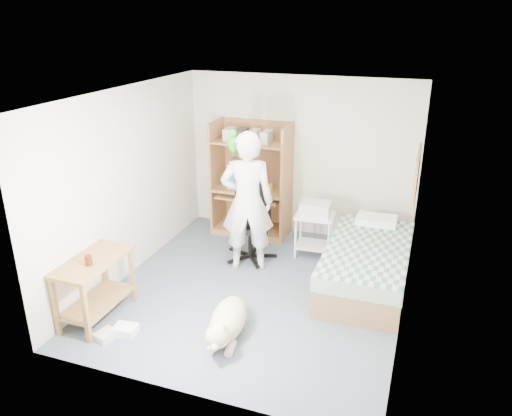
{
  "coord_description": "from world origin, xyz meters",
  "views": [
    {
      "loc": [
        1.88,
        -5.3,
        3.34
      ],
      "look_at": [
        -0.09,
        0.21,
        1.05
      ],
      "focal_mm": 35.0,
      "sensor_mm": 36.0,
      "label": 1
    }
  ],
  "objects_px": {
    "side_desk": "(95,280)",
    "office_chair": "(250,230)",
    "bed": "(367,265)",
    "dog": "(227,321)",
    "printer_cart": "(314,228)",
    "computer_hutch": "(252,184)",
    "person": "(247,202)"
  },
  "relations": [
    {
      "from": "side_desk",
      "to": "dog",
      "type": "height_order",
      "value": "side_desk"
    },
    {
      "from": "computer_hutch",
      "to": "side_desk",
      "type": "xyz_separation_m",
      "value": [
        -0.85,
        -2.94,
        -0.33
      ]
    },
    {
      "from": "dog",
      "to": "printer_cart",
      "type": "distance_m",
      "value": 2.32
    },
    {
      "from": "bed",
      "to": "office_chair",
      "type": "relative_size",
      "value": 1.72
    },
    {
      "from": "side_desk",
      "to": "office_chair",
      "type": "relative_size",
      "value": 0.85
    },
    {
      "from": "side_desk",
      "to": "dog",
      "type": "relative_size",
      "value": 0.86
    },
    {
      "from": "person",
      "to": "bed",
      "type": "bearing_deg",
      "value": 163.86
    },
    {
      "from": "dog",
      "to": "printer_cart",
      "type": "relative_size",
      "value": 1.79
    },
    {
      "from": "bed",
      "to": "side_desk",
      "type": "distance_m",
      "value": 3.39
    },
    {
      "from": "bed",
      "to": "side_desk",
      "type": "xyz_separation_m",
      "value": [
        -2.85,
        -1.82,
        0.21
      ]
    },
    {
      "from": "dog",
      "to": "computer_hutch",
      "type": "bearing_deg",
      "value": 95.86
    },
    {
      "from": "printer_cart",
      "to": "computer_hutch",
      "type": "bearing_deg",
      "value": 152.6
    },
    {
      "from": "person",
      "to": "printer_cart",
      "type": "xyz_separation_m",
      "value": [
        0.79,
        0.67,
        -0.54
      ]
    },
    {
      "from": "computer_hutch",
      "to": "dog",
      "type": "height_order",
      "value": "computer_hutch"
    },
    {
      "from": "bed",
      "to": "side_desk",
      "type": "height_order",
      "value": "side_desk"
    },
    {
      "from": "side_desk",
      "to": "person",
      "type": "relative_size",
      "value": 0.51
    },
    {
      "from": "bed",
      "to": "printer_cart",
      "type": "distance_m",
      "value": 1.06
    },
    {
      "from": "side_desk",
      "to": "printer_cart",
      "type": "relative_size",
      "value": 1.54
    },
    {
      "from": "side_desk",
      "to": "office_chair",
      "type": "distance_m",
      "value": 2.36
    },
    {
      "from": "bed",
      "to": "printer_cart",
      "type": "xyz_separation_m",
      "value": [
        -0.85,
        0.61,
        0.14
      ]
    },
    {
      "from": "computer_hutch",
      "to": "office_chair",
      "type": "relative_size",
      "value": 1.54
    },
    {
      "from": "computer_hutch",
      "to": "dog",
      "type": "bearing_deg",
      "value": -75.49
    },
    {
      "from": "bed",
      "to": "dog",
      "type": "relative_size",
      "value": 1.73
    },
    {
      "from": "bed",
      "to": "person",
      "type": "distance_m",
      "value": 1.78
    },
    {
      "from": "computer_hutch",
      "to": "bed",
      "type": "relative_size",
      "value": 0.89
    },
    {
      "from": "office_chair",
      "to": "person",
      "type": "height_order",
      "value": "person"
    },
    {
      "from": "bed",
      "to": "person",
      "type": "bearing_deg",
      "value": -177.96
    },
    {
      "from": "computer_hutch",
      "to": "side_desk",
      "type": "height_order",
      "value": "computer_hutch"
    },
    {
      "from": "computer_hutch",
      "to": "printer_cart",
      "type": "xyz_separation_m",
      "value": [
        1.15,
        -0.51,
        -0.39
      ]
    },
    {
      "from": "side_desk",
      "to": "person",
      "type": "bearing_deg",
      "value": 55.46
    },
    {
      "from": "office_chair",
      "to": "person",
      "type": "bearing_deg",
      "value": -95.49
    },
    {
      "from": "bed",
      "to": "computer_hutch",
      "type": "bearing_deg",
      "value": 150.71
    }
  ]
}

